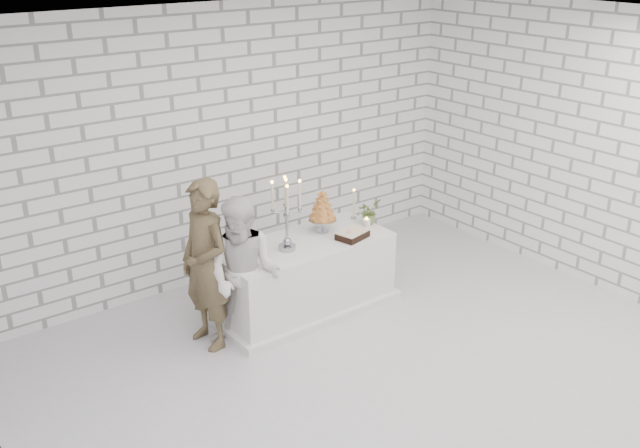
{
  "coord_description": "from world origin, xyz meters",
  "views": [
    {
      "loc": [
        -3.69,
        -4.02,
        3.64
      ],
      "look_at": [
        0.1,
        0.99,
        1.05
      ],
      "focal_mm": 39.93,
      "sensor_mm": 36.0,
      "label": 1
    }
  ],
  "objects_px": {
    "groom": "(205,265)",
    "bride": "(245,275)",
    "cake_table": "(304,276)",
    "croquembouche": "(322,211)",
    "candelabra": "(287,215)"
  },
  "relations": [
    {
      "from": "groom",
      "to": "bride",
      "type": "xyz_separation_m",
      "value": [
        0.26,
        -0.26,
        -0.08
      ]
    },
    {
      "from": "cake_table",
      "to": "groom",
      "type": "bearing_deg",
      "value": -179.85
    },
    {
      "from": "croquembouche",
      "to": "groom",
      "type": "bearing_deg",
      "value": -175.82
    },
    {
      "from": "cake_table",
      "to": "croquembouche",
      "type": "height_order",
      "value": "croquembouche"
    },
    {
      "from": "groom",
      "to": "bride",
      "type": "relative_size",
      "value": 1.1
    },
    {
      "from": "cake_table",
      "to": "candelabra",
      "type": "distance_m",
      "value": 0.78
    },
    {
      "from": "cake_table",
      "to": "croquembouche",
      "type": "bearing_deg",
      "value": 17.73
    },
    {
      "from": "bride",
      "to": "croquembouche",
      "type": "distance_m",
      "value": 1.25
    },
    {
      "from": "bride",
      "to": "croquembouche",
      "type": "bearing_deg",
      "value": 67.87
    },
    {
      "from": "cake_table",
      "to": "candelabra",
      "type": "height_order",
      "value": "candelabra"
    },
    {
      "from": "cake_table",
      "to": "bride",
      "type": "bearing_deg",
      "value": -162.92
    },
    {
      "from": "groom",
      "to": "candelabra",
      "type": "distance_m",
      "value": 0.93
    },
    {
      "from": "cake_table",
      "to": "croquembouche",
      "type": "relative_size",
      "value": 3.93
    },
    {
      "from": "croquembouche",
      "to": "cake_table",
      "type": "bearing_deg",
      "value": -162.27
    },
    {
      "from": "groom",
      "to": "candelabra",
      "type": "relative_size",
      "value": 2.22
    }
  ]
}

